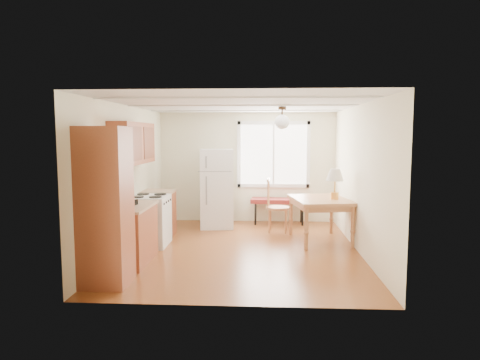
# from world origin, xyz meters

# --- Properties ---
(room_shell) EXTENTS (4.60, 5.60, 2.62)m
(room_shell) POSITION_xyz_m (0.00, 0.00, 1.25)
(room_shell) COLOR #5D2C13
(room_shell) RESTS_ON ground
(kitchen_run) EXTENTS (0.65, 3.40, 2.20)m
(kitchen_run) POSITION_xyz_m (-1.72, -0.63, 0.84)
(kitchen_run) COLOR brown
(kitchen_run) RESTS_ON ground
(window_unit) EXTENTS (1.64, 0.05, 1.51)m
(window_unit) POSITION_xyz_m (0.60, 2.47, 1.55)
(window_unit) COLOR white
(window_unit) RESTS_ON room_shell
(pendant_light) EXTENTS (0.26, 0.26, 0.40)m
(pendant_light) POSITION_xyz_m (0.70, 0.40, 2.24)
(pendant_light) COLOR #2F2115
(pendant_light) RESTS_ON room_shell
(refrigerator) EXTENTS (0.77, 0.77, 1.69)m
(refrigerator) POSITION_xyz_m (-0.63, 1.81, 0.84)
(refrigerator) COLOR white
(refrigerator) RESTS_ON ground
(bench) EXTENTS (1.26, 0.54, 0.57)m
(bench) POSITION_xyz_m (0.72, 2.22, 0.51)
(bench) COLOR maroon
(bench) RESTS_ON ground
(dining_table) EXTENTS (1.18, 1.45, 0.81)m
(dining_table) POSITION_xyz_m (1.44, 0.66, 0.71)
(dining_table) COLOR #A3673E
(dining_table) RESTS_ON ground
(chair) EXTENTS (0.49, 0.49, 1.10)m
(chair) POSITION_xyz_m (0.57, 1.43, 0.64)
(chair) COLOR #A3673E
(chair) RESTS_ON ground
(table_lamp) EXTENTS (0.32, 0.32, 0.56)m
(table_lamp) POSITION_xyz_m (1.68, 0.58, 1.22)
(table_lamp) COLOR gold
(table_lamp) RESTS_ON dining_table
(coffee_maker) EXTENTS (0.26, 0.30, 0.39)m
(coffee_maker) POSITION_xyz_m (-1.72, -0.85, 1.04)
(coffee_maker) COLOR black
(coffee_maker) RESTS_ON kitchen_run
(kettle) EXTENTS (0.12, 0.12, 0.23)m
(kettle) POSITION_xyz_m (-1.72, -0.99, 0.99)
(kettle) COLOR red
(kettle) RESTS_ON kitchen_run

